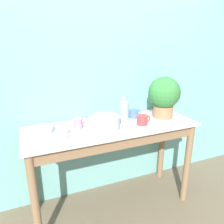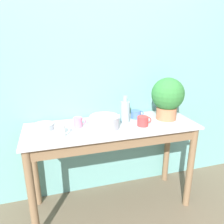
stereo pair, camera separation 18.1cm
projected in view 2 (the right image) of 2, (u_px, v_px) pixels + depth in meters
The scene contains 11 objects.
ground_plane at pixel (120, 224), 1.88m from camera, with size 12.00×12.00×0.00m, color brown.
wall_back at pixel (103, 75), 2.01m from camera, with size 6.00×0.05×2.40m.
counter_table at pixel (113, 145), 1.89m from camera, with size 1.46×0.51×0.81m.
potted_plant at pixel (168, 97), 1.94m from camera, with size 0.29×0.29×0.38m.
bowl_wash_large at pixel (104, 122), 1.79m from camera, with size 0.25×0.25×0.10m.
bottle_tall at pixel (125, 111), 1.91m from camera, with size 0.08×0.08×0.23m.
mug_red at pixel (143, 121), 1.84m from camera, with size 0.13×0.09×0.08m.
mug_white at pixel (60, 131), 1.63m from camera, with size 0.12×0.08×0.09m.
mug_blue at pixel (136, 114), 2.01m from camera, with size 0.12×0.09×0.08m.
mug_pink at pixel (78, 122), 1.81m from camera, with size 0.11×0.07×0.08m.
bowl_small_steel at pixel (44, 126), 1.77m from camera, with size 0.17×0.17×0.05m.
Camera 2 is at (-0.48, -1.40, 1.51)m, focal length 35.00 mm.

